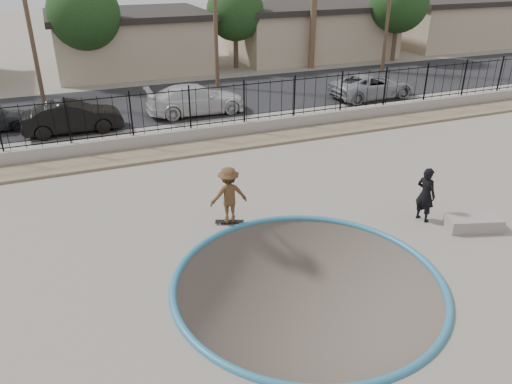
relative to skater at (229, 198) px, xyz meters
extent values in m
cube|color=gray|center=(0.85, 9.34, -1.99)|extent=(120.00, 120.00, 2.20)
torus|color=teal|center=(0.85, -3.66, -0.89)|extent=(7.04, 7.04, 0.20)
cube|color=#877458|center=(0.85, 6.54, -0.83)|extent=(42.00, 1.60, 0.11)
cube|color=#A1978E|center=(0.85, 7.64, -0.59)|extent=(42.00, 0.45, 0.60)
cube|color=black|center=(0.85, 7.64, -0.17)|extent=(40.00, 0.04, 0.03)
cube|color=black|center=(0.85, 7.64, 1.41)|extent=(40.00, 0.04, 0.04)
cube|color=black|center=(0.85, 14.34, -0.87)|extent=(90.00, 8.00, 0.04)
cube|color=tan|center=(0.85, 23.84, 0.86)|extent=(10.00, 8.00, 3.50)
cube|color=black|center=(0.85, 23.84, 2.81)|extent=(10.60, 8.60, 0.40)
cube|color=tan|center=(14.85, 23.84, 0.86)|extent=(12.00, 8.00, 3.50)
cube|color=black|center=(14.85, 23.84, 2.81)|extent=(12.60, 8.60, 0.40)
cube|color=tan|center=(28.85, 23.84, 0.86)|extent=(11.00, 8.00, 3.50)
cube|color=black|center=(28.85, 23.84, 2.81)|extent=(11.60, 8.60, 0.40)
cylinder|color=#473323|center=(-5.15, 16.34, 3.61)|extent=(0.24, 0.24, 9.00)
cylinder|color=#473323|center=(4.85, 16.34, 3.86)|extent=(0.24, 0.24, 9.50)
cylinder|color=#473323|center=(16.85, 16.34, 3.61)|extent=(0.24, 0.24, 9.00)
cylinder|color=#473323|center=(-2.15, 20.34, 0.61)|extent=(0.34, 0.34, 3.00)
sphere|color=#143311|center=(-2.15, 20.34, 3.31)|extent=(4.32, 4.32, 4.32)
cylinder|color=#473323|center=(7.85, 21.34, 0.49)|extent=(0.34, 0.34, 2.75)
sphere|color=#143311|center=(7.85, 21.34, 2.96)|extent=(3.96, 3.96, 3.96)
cylinder|color=#473323|center=(19.85, 19.34, 0.61)|extent=(0.34, 0.34, 3.00)
sphere|color=#143311|center=(19.85, 19.34, 3.31)|extent=(4.32, 4.32, 4.32)
imported|color=brown|center=(0.00, 0.00, 0.00)|extent=(1.18, 0.72, 1.78)
cube|color=black|center=(0.00, 0.00, -0.82)|extent=(0.90, 0.54, 0.02)
cylinder|color=silver|center=(-0.31, 0.04, -0.86)|extent=(0.07, 0.05, 0.06)
cylinder|color=silver|center=(-0.24, 0.19, -0.86)|extent=(0.07, 0.05, 0.06)
cylinder|color=silver|center=(0.24, -0.19, -0.86)|extent=(0.07, 0.05, 0.06)
cylinder|color=silver|center=(0.31, -0.04, -0.86)|extent=(0.07, 0.05, 0.06)
imported|color=black|center=(5.70, -2.00, -0.01)|extent=(0.59, 0.74, 1.76)
cube|color=gray|center=(6.76, -3.06, -0.69)|extent=(1.74, 1.15, 0.40)
imported|color=black|center=(-3.90, 10.74, -0.13)|extent=(4.41, 1.59, 1.44)
imported|color=silver|center=(2.18, 11.52, -0.12)|extent=(5.08, 2.10, 1.47)
imported|color=#95969D|center=(12.27, 10.74, -0.17)|extent=(5.04, 2.53, 1.37)
camera|label=1|loc=(-4.23, -12.83, 6.75)|focal=35.00mm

